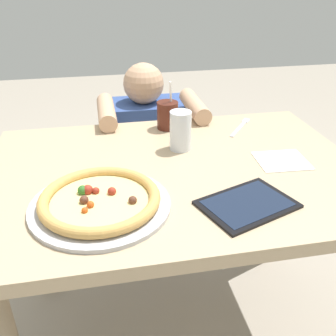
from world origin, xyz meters
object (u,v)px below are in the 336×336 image
object	(u,v)px
pizza_near	(100,201)
tablet	(247,204)
water_cup_clear	(180,130)
drink_cup_colored	(168,115)
diner_seated	(146,165)
fork	(241,126)

from	to	relation	value
pizza_near	tablet	xyz separation A→B (m)	(0.38, -0.07, -0.01)
pizza_near	water_cup_clear	bearing A→B (deg)	47.22
tablet	drink_cup_colored	bearing A→B (deg)	100.68
pizza_near	diner_seated	xyz separation A→B (m)	(0.23, 0.85, -0.36)
pizza_near	drink_cup_colored	bearing A→B (deg)	60.96
tablet	pizza_near	bearing A→B (deg)	170.08
fork	diner_seated	world-z (taller)	diner_seated
fork	pizza_near	bearing A→B (deg)	-140.96
water_cup_clear	fork	size ratio (longest dim) A/B	0.79
water_cup_clear	fork	distance (m)	0.32
pizza_near	diner_seated	distance (m)	0.95
pizza_near	diner_seated	world-z (taller)	diner_seated
pizza_near	drink_cup_colored	distance (m)	0.57
drink_cup_colored	tablet	bearing A→B (deg)	-79.32
water_cup_clear	tablet	bearing A→B (deg)	-75.15
pizza_near	drink_cup_colored	size ratio (longest dim) A/B	2.02
fork	diner_seated	xyz separation A→B (m)	(-0.33, 0.40, -0.35)
water_cup_clear	tablet	size ratio (longest dim) A/B	0.47
drink_cup_colored	pizza_near	bearing A→B (deg)	-119.04
fork	diner_seated	distance (m)	0.62
pizza_near	tablet	bearing A→B (deg)	-9.92
drink_cup_colored	fork	world-z (taller)	drink_cup_colored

